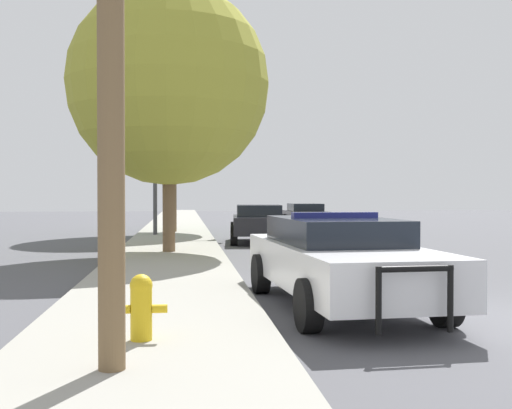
{
  "coord_description": "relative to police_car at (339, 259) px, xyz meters",
  "views": [
    {
      "loc": [
        -4.71,
        -8.27,
        1.75
      ],
      "look_at": [
        -1.92,
        16.33,
        1.32
      ],
      "focal_mm": 45.0,
      "sensor_mm": 36.0,
      "label": 1
    }
  ],
  "objects": [
    {
      "name": "sidewalk_left",
      "position": [
        -2.77,
        -1.37,
        -0.68
      ],
      "size": [
        3.0,
        110.0,
        0.13
      ],
      "color": "#99968C",
      "rests_on": "ground_plane"
    },
    {
      "name": "tree_sidewalk_mid",
      "position": [
        -2.85,
        17.84,
        4.97
      ],
      "size": [
        6.02,
        6.02,
        8.61
      ],
      "color": "brown",
      "rests_on": "sidewalk_left"
    },
    {
      "name": "car_background_oncoming",
      "position": [
        3.96,
        23.18,
        -0.08
      ],
      "size": [
        2.06,
        4.03,
        1.22
      ],
      "rotation": [
        0.0,
        0.0,
        3.14
      ],
      "color": "black",
      "rests_on": "ground_plane"
    },
    {
      "name": "car_background_midblock",
      "position": [
        0.27,
        12.96,
        -0.02
      ],
      "size": [
        2.21,
        4.14,
        1.35
      ],
      "rotation": [
        0.0,
        0.0,
        -0.08
      ],
      "color": "black",
      "rests_on": "ground_plane"
    },
    {
      "name": "police_car",
      "position": [
        0.0,
        0.0,
        0.0
      ],
      "size": [
        2.35,
        5.45,
        1.45
      ],
      "rotation": [
        0.0,
        0.0,
        3.21
      ],
      "color": "white",
      "rests_on": "ground_plane"
    },
    {
      "name": "tree_sidewalk_near",
      "position": [
        -2.78,
        8.4,
        4.03
      ],
      "size": [
        5.61,
        5.61,
        7.46
      ],
      "color": "brown",
      "rests_on": "sidewalk_left"
    },
    {
      "name": "traffic_light",
      "position": [
        -1.87,
        15.84,
        2.85
      ],
      "size": [
        3.96,
        0.35,
        4.86
      ],
      "color": "#424247",
      "rests_on": "sidewalk_left"
    },
    {
      "name": "fire_hydrant",
      "position": [
        -2.84,
        -2.49,
        -0.23
      ],
      "size": [
        0.57,
        0.25,
        0.73
      ],
      "color": "gold",
      "rests_on": "sidewalk_left"
    }
  ]
}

